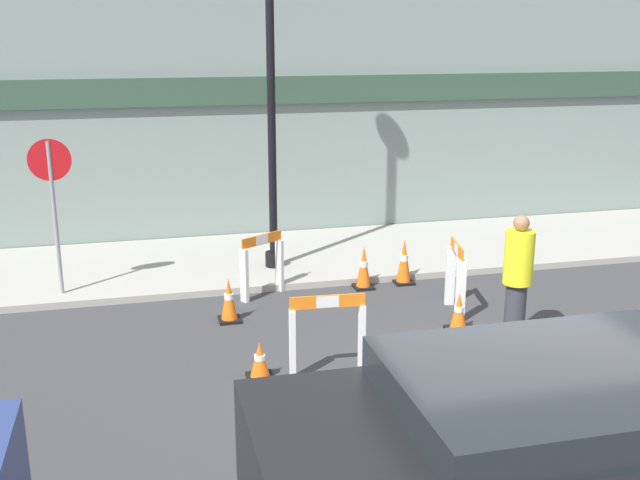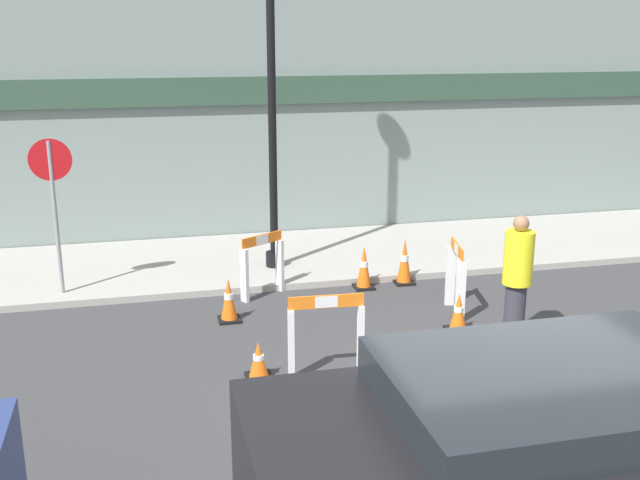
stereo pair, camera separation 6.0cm
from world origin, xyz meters
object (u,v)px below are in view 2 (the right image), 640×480
Objects in this scene: streetlamp_post at (271,23)px; person_worker at (517,277)px; parked_car_1 at (551,472)px; stop_sign at (53,191)px.

streetlamp_post is 5.33m from person_worker.
streetlamp_post is at bearing 93.83° from parked_car_1.
person_worker is 4.49m from parked_car_1.
stop_sign is 8.12m from parked_car_1.
parked_car_1 is at bearing 98.68° from person_worker.
parked_car_1 is (-1.90, -4.07, 0.08)m from person_worker.
parked_car_1 is at bearing 117.80° from stop_sign.
person_worker is at bearing -56.29° from streetlamp_post.
person_worker is at bearing 151.46° from stop_sign.
person_worker is (2.42, -3.63, -3.06)m from streetlamp_post.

